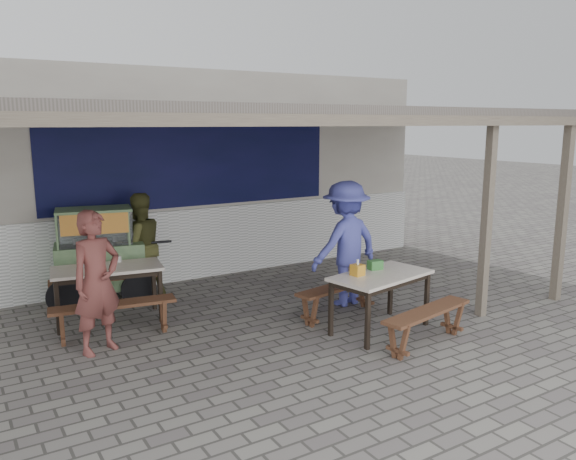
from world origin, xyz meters
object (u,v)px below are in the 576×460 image
(patron_wall_side, at_px, (139,245))
(condiment_jar, at_px, (119,259))
(table_left, at_px, (107,273))
(tissue_box, at_px, (358,270))
(bench_left_wall, at_px, (105,284))
(condiment_bowl, at_px, (90,267))
(vendor_cart, at_px, (98,253))
(donation_box, at_px, (375,265))
(bench_right_street, at_px, (427,319))
(bench_left_street, at_px, (114,312))
(bench_right_wall, at_px, (339,293))
(table_right, at_px, (381,280))
(patron_street_side, at_px, (97,282))
(patron_right_table, at_px, (346,243))

(patron_wall_side, height_order, condiment_jar, patron_wall_side)
(table_left, distance_m, tissue_box, 3.29)
(bench_left_wall, bearing_deg, condiment_bowl, -107.35)
(table_left, distance_m, vendor_cart, 0.84)
(table_left, bearing_deg, condiment_bowl, -172.92)
(donation_box, bearing_deg, bench_right_street, -86.68)
(bench_left_wall, distance_m, condiment_bowl, 0.83)
(bench_left_street, distance_m, tissue_box, 3.06)
(bench_right_wall, relative_size, patron_wall_side, 0.91)
(bench_left_street, relative_size, bench_right_street, 1.05)
(tissue_box, relative_size, condiment_jar, 1.75)
(patron_wall_side, height_order, tissue_box, patron_wall_side)
(table_right, xyz_separation_m, patron_street_side, (-3.21, 1.20, 0.16))
(donation_box, bearing_deg, patron_wall_side, 128.38)
(tissue_box, bearing_deg, table_left, 141.09)
(patron_street_side, bearing_deg, tissue_box, -41.47)
(bench_left_wall, relative_size, patron_street_side, 0.91)
(donation_box, bearing_deg, bench_left_street, 156.71)
(bench_left_wall, xyz_separation_m, condiment_jar, (0.11, -0.44, 0.45))
(patron_wall_side, bearing_deg, vendor_cart, -3.52)
(donation_box, relative_size, condiment_bowl, 0.82)
(bench_left_street, distance_m, donation_box, 3.35)
(bench_right_street, height_order, bench_right_wall, same)
(bench_left_wall, xyz_separation_m, donation_box, (2.84, -2.60, 0.47))
(table_left, height_order, vendor_cart, vendor_cart)
(vendor_cart, bearing_deg, patron_wall_side, 15.23)
(bench_left_wall, relative_size, bench_right_street, 1.05)
(table_left, xyz_separation_m, patron_right_table, (3.15, -1.05, 0.24))
(patron_street_side, bearing_deg, bench_right_wall, -30.12)
(table_right, distance_m, patron_street_side, 3.43)
(table_right, bearing_deg, condiment_jar, 127.39)
(bench_right_street, xyz_separation_m, condiment_bowl, (-3.21, 2.86, 0.44))
(condiment_jar, bearing_deg, condiment_bowl, -155.34)
(bench_right_wall, xyz_separation_m, condiment_bowl, (-2.94, 1.48, 0.44))
(bench_right_wall, height_order, patron_street_side, patron_street_side)
(bench_left_street, height_order, tissue_box, tissue_box)
(condiment_bowl, bearing_deg, donation_box, -31.87)
(table_left, relative_size, patron_street_side, 0.89)
(table_right, xyz_separation_m, donation_box, (0.08, 0.21, 0.14))
(bench_left_wall, xyz_separation_m, condiment_bowl, (-0.32, -0.64, 0.44))
(table_right, xyz_separation_m, condiment_jar, (-2.65, 2.37, 0.12))
(bench_left_wall, relative_size, bench_right_wall, 1.05)
(bench_left_street, distance_m, table_right, 3.35)
(table_right, height_order, patron_street_side, patron_street_side)
(bench_left_street, height_order, patron_street_side, patron_street_side)
(vendor_cart, relative_size, tissue_box, 13.03)
(bench_left_street, bearing_deg, condiment_bowl, 108.71)
(patron_street_side, distance_m, donation_box, 3.44)
(bench_right_street, bearing_deg, patron_street_side, 139.70)
(table_left, distance_m, patron_wall_side, 1.13)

